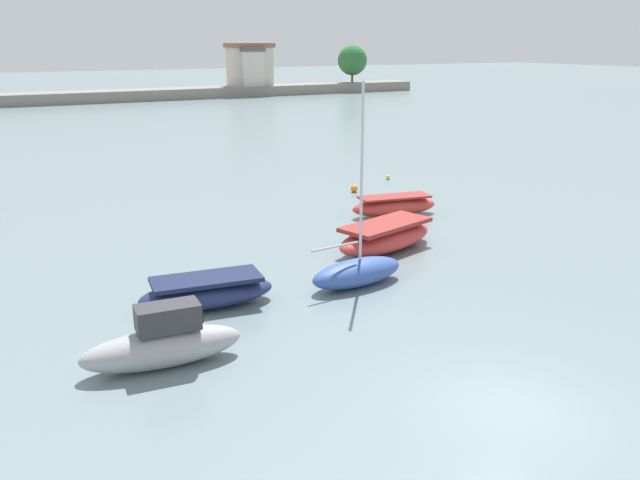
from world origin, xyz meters
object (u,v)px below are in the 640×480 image
Objects in this scene: moored_boat_1 at (207,292)px; moored_boat_3 at (385,237)px; moored_boat_4 at (394,206)px; mooring_buoy_0 at (354,189)px; moored_boat_2 at (357,271)px; moored_boat_0 at (163,343)px; mooring_buoy_1 at (388,177)px.

moored_boat_3 is at bearing 22.04° from moored_boat_1.
moored_boat_4 reaches higher than mooring_buoy_0.
moored_boat_4 is at bearing -101.29° from mooring_buoy_0.
moored_boat_1 is 5.48m from moored_boat_2.
mooring_buoy_0 is (13.54, 12.46, -0.28)m from moored_boat_1.
moored_boat_0 reaches higher than moored_boat_1.
moored_boat_4 is at bearing 35.69° from moored_boat_3.
moored_boat_2 is 4.50m from moored_boat_3.
moored_boat_4 reaches higher than mooring_buoy_1.
moored_boat_0 is at bearing -135.15° from mooring_buoy_0.
mooring_buoy_1 is at bearing 67.45° from moored_boat_4.
moored_boat_4 is 16.00× the size of mooring_buoy_1.
moored_boat_0 is 22.60m from mooring_buoy_0.
moored_boat_4 is (3.66, 4.55, -0.08)m from moored_boat_3.
moored_boat_0 is at bearing -166.12° from moored_boat_2.
moored_boat_1 is 9.04m from moored_boat_3.
moored_boat_1 reaches higher than mooring_buoy_1.
moored_boat_1 is 0.65× the size of moored_boat_2.
moored_boat_0 is 15.14× the size of mooring_buoy_1.
moored_boat_3 is 15.03m from mooring_buoy_1.
moored_boat_4 is 11.08× the size of mooring_buoy_0.
moored_boat_3 is 13.16× the size of mooring_buoy_0.
moored_boat_1 is 14.16m from moored_boat_4.
moored_boat_4 is at bearing 42.40° from moored_boat_2.
moored_boat_2 is 1.30× the size of moored_boat_3.
moored_boat_3 is 5.84m from moored_boat_4.
mooring_buoy_0 is 4.39m from mooring_buoy_1.
mooring_buoy_1 is (17.39, 14.55, -0.34)m from moored_boat_1.
moored_boat_1 is at bearing 59.81° from moored_boat_0.
moored_boat_3 reaches higher than moored_boat_1.
mooring_buoy_0 is (1.13, 5.65, -0.29)m from moored_boat_4.
moored_boat_0 is 12.61m from moored_boat_3.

